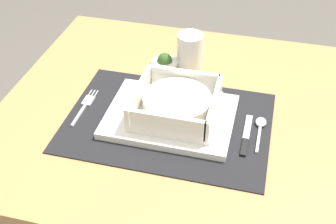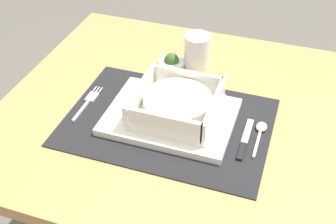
{
  "view_description": "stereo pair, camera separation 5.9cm",
  "coord_description": "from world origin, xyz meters",
  "px_view_note": "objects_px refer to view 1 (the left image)",
  "views": [
    {
      "loc": [
        0.17,
        -0.79,
        1.37
      ],
      "look_at": [
        -0.02,
        -0.06,
        0.76
      ],
      "focal_mm": 47.43,
      "sensor_mm": 36.0,
      "label": 1
    },
    {
      "loc": [
        0.23,
        -0.77,
        1.37
      ],
      "look_at": [
        -0.02,
        -0.06,
        0.76
      ],
      "focal_mm": 47.43,
      "sensor_mm": 36.0,
      "label": 2
    }
  ],
  "objects_px": {
    "dining_table": "(180,144)",
    "drinking_glass": "(190,51)",
    "porridge_bowl": "(176,104)",
    "spoon": "(260,126)",
    "butter_knife": "(246,137)",
    "condiment_saucer": "(165,62)",
    "fork": "(86,105)"
  },
  "relations": [
    {
      "from": "butter_knife",
      "to": "condiment_saucer",
      "type": "xyz_separation_m",
      "value": [
        -0.24,
        0.24,
        0.0
      ]
    },
    {
      "from": "fork",
      "to": "drinking_glass",
      "type": "relative_size",
      "value": 1.53
    },
    {
      "from": "porridge_bowl",
      "to": "butter_knife",
      "type": "xyz_separation_m",
      "value": [
        0.16,
        -0.03,
        -0.04
      ]
    },
    {
      "from": "fork",
      "to": "butter_knife",
      "type": "bearing_deg",
      "value": -0.61
    },
    {
      "from": "butter_knife",
      "to": "condiment_saucer",
      "type": "bearing_deg",
      "value": 137.51
    },
    {
      "from": "fork",
      "to": "condiment_saucer",
      "type": "height_order",
      "value": "condiment_saucer"
    },
    {
      "from": "dining_table",
      "to": "butter_knife",
      "type": "relative_size",
      "value": 6.35
    },
    {
      "from": "porridge_bowl",
      "to": "fork",
      "type": "bearing_deg",
      "value": -177.78
    },
    {
      "from": "drinking_glass",
      "to": "condiment_saucer",
      "type": "bearing_deg",
      "value": -160.51
    },
    {
      "from": "porridge_bowl",
      "to": "spoon",
      "type": "bearing_deg",
      "value": 4.48
    },
    {
      "from": "fork",
      "to": "butter_knife",
      "type": "distance_m",
      "value": 0.38
    },
    {
      "from": "dining_table",
      "to": "butter_knife",
      "type": "bearing_deg",
      "value": -23.56
    },
    {
      "from": "porridge_bowl",
      "to": "fork",
      "type": "relative_size",
      "value": 1.35
    },
    {
      "from": "porridge_bowl",
      "to": "fork",
      "type": "distance_m",
      "value": 0.22
    },
    {
      "from": "porridge_bowl",
      "to": "butter_knife",
      "type": "bearing_deg",
      "value": -10.3
    },
    {
      "from": "butter_knife",
      "to": "dining_table",
      "type": "bearing_deg",
      "value": 158.7
    },
    {
      "from": "drinking_glass",
      "to": "dining_table",
      "type": "bearing_deg",
      "value": -83.81
    },
    {
      "from": "butter_knife",
      "to": "drinking_glass",
      "type": "xyz_separation_m",
      "value": [
        -0.18,
        0.26,
        0.03
      ]
    },
    {
      "from": "butter_knife",
      "to": "condiment_saucer",
      "type": "relative_size",
      "value": 1.86
    },
    {
      "from": "condiment_saucer",
      "to": "spoon",
      "type": "bearing_deg",
      "value": -36.08
    },
    {
      "from": "porridge_bowl",
      "to": "spoon",
      "type": "distance_m",
      "value": 0.19
    },
    {
      "from": "porridge_bowl",
      "to": "dining_table",
      "type": "bearing_deg",
      "value": 85.48
    },
    {
      "from": "dining_table",
      "to": "butter_knife",
      "type": "height_order",
      "value": "butter_knife"
    },
    {
      "from": "butter_knife",
      "to": "drinking_glass",
      "type": "distance_m",
      "value": 0.32
    },
    {
      "from": "fork",
      "to": "condiment_saucer",
      "type": "relative_size",
      "value": 1.87
    },
    {
      "from": "dining_table",
      "to": "porridge_bowl",
      "type": "bearing_deg",
      "value": -94.52
    },
    {
      "from": "dining_table",
      "to": "spoon",
      "type": "xyz_separation_m",
      "value": [
        0.19,
        -0.03,
        0.12
      ]
    },
    {
      "from": "dining_table",
      "to": "condiment_saucer",
      "type": "xyz_separation_m",
      "value": [
        -0.08,
        0.17,
        0.12
      ]
    },
    {
      "from": "dining_table",
      "to": "drinking_glass",
      "type": "bearing_deg",
      "value": 96.19
    },
    {
      "from": "porridge_bowl",
      "to": "spoon",
      "type": "height_order",
      "value": "porridge_bowl"
    },
    {
      "from": "dining_table",
      "to": "porridge_bowl",
      "type": "height_order",
      "value": "porridge_bowl"
    },
    {
      "from": "condiment_saucer",
      "to": "porridge_bowl",
      "type": "bearing_deg",
      "value": -69.11
    }
  ]
}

